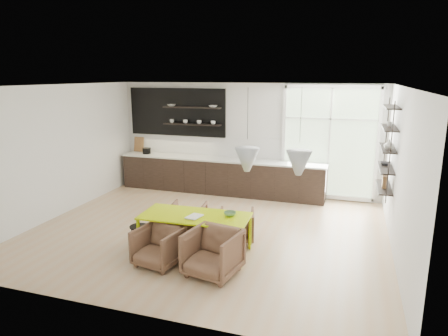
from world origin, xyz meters
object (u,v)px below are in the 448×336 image
at_px(armchair_back_right, 237,225).
at_px(armchair_front_right, 213,253).
at_px(wire_stool, 139,234).
at_px(armchair_front_left, 158,246).
at_px(armchair_back_left, 188,219).
at_px(dining_table, 195,218).

bearing_deg(armchair_back_right, armchair_front_right, 75.64).
bearing_deg(wire_stool, armchair_back_right, 30.77).
height_order(armchair_back_right, wire_stool, armchair_back_right).
bearing_deg(armchair_front_left, armchair_back_left, 102.94).
height_order(armchair_front_left, armchair_front_right, armchair_front_right).
relative_size(armchair_back_right, armchair_front_right, 0.82).
distance_m(armchair_back_right, armchair_front_left, 1.68).
relative_size(armchair_back_left, armchair_back_right, 1.04).
xyz_separation_m(armchair_front_left, armchair_front_right, (0.97, -0.04, 0.04)).
height_order(armchair_back_left, wire_stool, armchair_back_left).
relative_size(armchair_back_left, armchair_front_right, 0.85).
xyz_separation_m(armchair_back_left, armchair_back_right, (1.02, -0.01, -0.01)).
relative_size(dining_table, armchair_front_left, 2.72).
distance_m(armchair_front_left, wire_stool, 0.76).
distance_m(armchair_back_left, wire_stool, 1.10).
bearing_deg(armchair_front_left, wire_stool, 154.61).
distance_m(dining_table, armchair_back_left, 0.95).
height_order(armchair_back_left, armchair_front_left, armchair_front_left).
relative_size(armchair_front_left, wire_stool, 1.60).
xyz_separation_m(armchair_back_left, armchair_front_left, (0.06, -1.39, 0.01)).
relative_size(armchair_back_left, armchair_front_left, 0.96).
bearing_deg(armchair_front_right, dining_table, 140.62).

